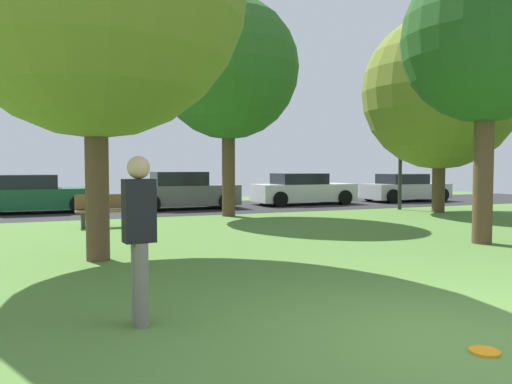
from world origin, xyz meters
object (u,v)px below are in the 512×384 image
(parked_car_white, at_px, (303,190))
(park_bench, at_px, (106,210))
(oak_tree_center, at_px, (228,69))
(parked_car_grey, at_px, (183,192))
(frisbee_disc, at_px, (485,352))
(oak_tree_left, at_px, (486,40))
(oak_tree_right, at_px, (440,92))
(parked_car_green, at_px, (32,195))
(parked_car_silver, at_px, (405,189))
(person_thrower, at_px, (139,231))
(street_lamp_post, at_px, (400,152))

(parked_car_white, relative_size, park_bench, 2.78)
(parked_car_white, bearing_deg, oak_tree_center, -142.50)
(oak_tree_center, height_order, parked_car_grey, oak_tree_center)
(frisbee_disc, bearing_deg, park_bench, 101.22)
(oak_tree_left, bearing_deg, oak_tree_right, 54.48)
(oak_tree_left, relative_size, park_bench, 3.88)
(parked_car_green, xyz_separation_m, parked_car_grey, (5.45, -0.48, 0.03))
(parked_car_white, relative_size, parked_car_silver, 1.08)
(parked_car_green, height_order, parked_car_grey, parked_car_grey)
(oak_tree_left, xyz_separation_m, parked_car_silver, (7.03, 11.29, -3.78))
(person_thrower, bearing_deg, oak_tree_center, -119.31)
(oak_tree_center, distance_m, park_bench, 6.30)
(oak_tree_left, xyz_separation_m, person_thrower, (-7.84, -2.88, -3.39))
(parked_car_grey, distance_m, parked_car_white, 5.45)
(frisbee_disc, bearing_deg, oak_tree_right, 49.24)
(person_thrower, relative_size, park_bench, 1.12)
(frisbee_disc, height_order, parked_car_white, parked_car_white)
(oak_tree_left, bearing_deg, person_thrower, -159.86)
(person_thrower, bearing_deg, parked_car_silver, -141.87)
(parked_car_green, distance_m, parked_car_white, 10.89)
(frisbee_disc, bearing_deg, parked_car_grey, 85.55)
(oak_tree_left, bearing_deg, parked_car_grey, 109.18)
(parked_car_grey, distance_m, park_bench, 5.99)
(oak_tree_center, height_order, park_bench, oak_tree_center)
(oak_tree_right, bearing_deg, park_bench, 179.84)
(oak_tree_center, bearing_deg, parked_car_grey, 102.30)
(frisbee_disc, height_order, parked_car_grey, parked_car_grey)
(oak_tree_center, relative_size, parked_car_silver, 1.78)
(oak_tree_center, height_order, person_thrower, oak_tree_center)
(parked_car_silver, distance_m, street_lamp_post, 5.08)
(oak_tree_center, distance_m, street_lamp_post, 7.50)
(oak_tree_right, bearing_deg, frisbee_disc, -130.76)
(frisbee_disc, bearing_deg, oak_tree_center, 81.16)
(oak_tree_left, height_order, park_bench, oak_tree_left)
(oak_tree_right, height_order, parked_car_silver, oak_tree_right)
(street_lamp_post, bearing_deg, parked_car_green, 163.42)
(oak_tree_right, height_order, person_thrower, oak_tree_right)
(parked_car_green, height_order, park_bench, parked_car_green)
(park_bench, xyz_separation_m, street_lamp_post, (11.16, 1.47, 1.79))
(oak_tree_right, height_order, parked_car_white, oak_tree_right)
(person_thrower, distance_m, parked_car_green, 14.54)
(parked_car_green, distance_m, park_bench, 5.76)
(parked_car_green, relative_size, park_bench, 2.66)
(frisbee_disc, height_order, parked_car_green, parked_car_green)
(oak_tree_left, relative_size, person_thrower, 3.47)
(parked_car_green, xyz_separation_m, park_bench, (2.01, -5.39, -0.17))
(frisbee_disc, relative_size, parked_car_silver, 0.07)
(person_thrower, height_order, street_lamp_post, street_lamp_post)
(oak_tree_center, bearing_deg, parked_car_silver, 19.04)
(parked_car_grey, xyz_separation_m, street_lamp_post, (7.73, -3.44, 1.58))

